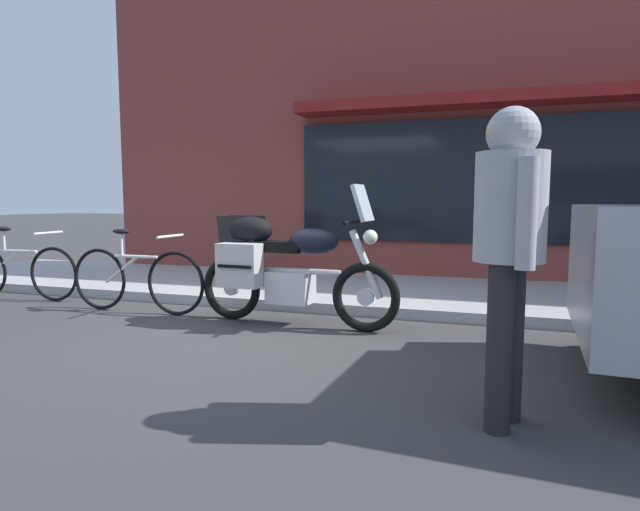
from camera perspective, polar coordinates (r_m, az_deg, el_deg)
ground_plane at (r=5.08m, az=-10.52°, el=-8.48°), size 80.00×80.00×0.00m
touring_motorcycle at (r=5.28m, az=-4.14°, el=-1.06°), size 2.17×0.62×1.42m
parked_bicycle at (r=6.25m, az=-19.44°, el=-2.39°), size 1.73×0.48×0.95m
pedestrian_walking at (r=3.01m, az=19.97°, el=2.87°), size 0.48×0.54×1.76m
sandwich_board_sign at (r=7.40m, az=-8.55°, el=0.71°), size 0.55×0.41×0.93m
second_bicycle_by_cafe at (r=7.72m, az=-30.11°, el=-1.41°), size 1.75×0.48×0.93m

